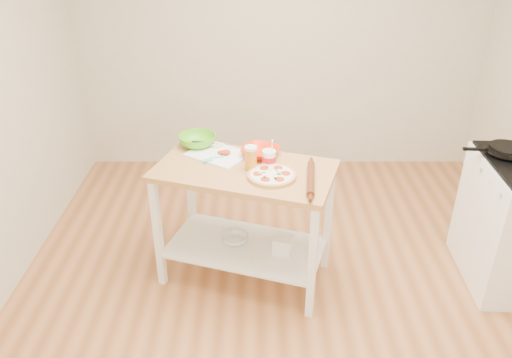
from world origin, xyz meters
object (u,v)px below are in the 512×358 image
at_px(pizza, 272,175).
at_px(knife, 205,143).
at_px(orange_bowl, 260,152).
at_px(skillet, 507,150).
at_px(green_bowl, 197,141).
at_px(rolling_pin, 311,179).
at_px(prep_island, 245,200).
at_px(spatula, 212,159).
at_px(yogurt_tub, 269,158).
at_px(shelf_glass_bowl, 235,239).
at_px(shelf_bin, 283,245).
at_px(cutting_board, 218,154).
at_px(beer_pint, 251,158).

distance_m(pizza, knife, 0.69).
distance_m(knife, orange_bowl, 0.45).
relative_size(skillet, orange_bowl, 1.73).
height_order(green_bowl, rolling_pin, green_bowl).
xyz_separation_m(prep_island, spatula, (-0.22, 0.11, 0.27)).
distance_m(yogurt_tub, shelf_glass_bowl, 0.71).
distance_m(orange_bowl, rolling_pin, 0.50).
distance_m(shelf_glass_bowl, shelf_bin, 0.37).
height_order(orange_bowl, shelf_glass_bowl, orange_bowl).
xyz_separation_m(cutting_board, orange_bowl, (0.30, -0.02, 0.02)).
distance_m(knife, rolling_pin, 0.92).
bearing_deg(pizza, spatula, 149.06).
distance_m(spatula, beer_pint, 0.30).
xyz_separation_m(cutting_board, rolling_pin, (0.62, -0.40, 0.02)).
xyz_separation_m(pizza, cutting_board, (-0.37, 0.34, -0.01)).
xyz_separation_m(prep_island, skillet, (1.80, 0.13, 0.33)).
height_order(cutting_board, yogurt_tub, yogurt_tub).
relative_size(prep_island, shelf_glass_bowl, 6.74).
distance_m(prep_island, shelf_bin, 0.43).
bearing_deg(rolling_pin, skillet, 13.19).
height_order(orange_bowl, yogurt_tub, yogurt_tub).
relative_size(prep_island, pizza, 4.16).
relative_size(pizza, yogurt_tub, 1.58).
xyz_separation_m(spatula, orange_bowl, (0.33, 0.08, 0.02)).
distance_m(pizza, beer_pint, 0.19).
xyz_separation_m(beer_pint, rolling_pin, (0.38, -0.18, -0.06)).
xyz_separation_m(beer_pint, yogurt_tub, (0.12, 0.05, -0.03)).
distance_m(green_bowl, shelf_bin, 0.98).
bearing_deg(rolling_pin, spatula, 154.76).
relative_size(green_bowl, beer_pint, 1.63).
height_order(skillet, pizza, skillet).
distance_m(prep_island, skillet, 1.83).
bearing_deg(knife, skillet, -1.36).
relative_size(spatula, yogurt_tub, 0.69).
distance_m(knife, shelf_glass_bowl, 0.74).
distance_m(beer_pint, shelf_glass_bowl, 0.71).
height_order(knife, orange_bowl, orange_bowl).
bearing_deg(cutting_board, beer_pint, -10.73).
relative_size(cutting_board, yogurt_tub, 2.46).
relative_size(skillet, green_bowl, 1.63).
distance_m(prep_island, pizza, 0.35).
bearing_deg(prep_island, spatula, 153.62).
height_order(beer_pint, shelf_glass_bowl, beer_pint).
distance_m(pizza, yogurt_tub, 0.17).
xyz_separation_m(skillet, knife, (-2.10, 0.25, -0.06)).
bearing_deg(yogurt_tub, spatula, 168.34).
bearing_deg(rolling_pin, shelf_glass_bowl, 154.40).
distance_m(spatula, yogurt_tub, 0.40).
xyz_separation_m(yogurt_tub, shelf_glass_bowl, (-0.24, 0.01, -0.67)).
bearing_deg(rolling_pin, pizza, 165.32).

